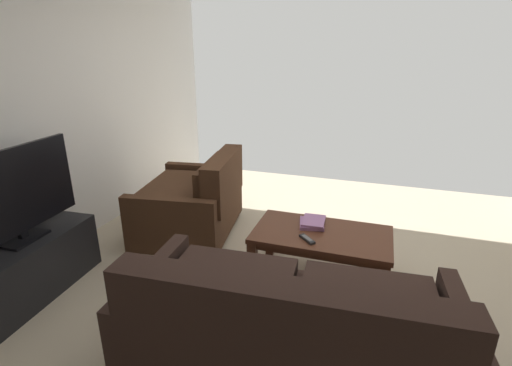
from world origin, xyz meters
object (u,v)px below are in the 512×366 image
at_px(tv_remote, 307,239).
at_px(tv_stand, 30,267).
at_px(book_stack, 312,222).
at_px(loveseat_near, 195,201).
at_px(flat_tv, 13,195).
at_px(coffee_table, 321,240).
at_px(sofa_main, 289,333).

bearing_deg(tv_remote, tv_stand, 20.05).
height_order(tv_stand, tv_remote, tv_stand).
bearing_deg(tv_stand, tv_remote, -159.95).
bearing_deg(book_stack, loveseat_near, -13.51).
bearing_deg(tv_remote, flat_tv, 20.04).
bearing_deg(tv_stand, coffee_table, -156.76).
relative_size(loveseat_near, tv_remote, 8.64).
bearing_deg(tv_stand, loveseat_near, -119.66).
distance_m(loveseat_near, coffee_table, 1.40).
relative_size(coffee_table, tv_stand, 1.01).
bearing_deg(sofa_main, loveseat_near, -48.57).
relative_size(coffee_table, flat_tv, 0.99).
bearing_deg(sofa_main, tv_remote, -84.48).
relative_size(sofa_main, coffee_table, 1.70).
height_order(coffee_table, tv_remote, tv_remote).
xyz_separation_m(sofa_main, loveseat_near, (1.35, -1.53, -0.01)).
relative_size(loveseat_near, coffee_table, 1.15).
height_order(loveseat_near, book_stack, loveseat_near).
xyz_separation_m(tv_stand, flat_tv, (-0.00, -0.00, 0.60)).
relative_size(sofa_main, tv_remote, 12.78).
xyz_separation_m(coffee_table, tv_remote, (0.08, 0.17, 0.08)).
xyz_separation_m(tv_stand, book_stack, (-1.99, -1.01, 0.22)).
xyz_separation_m(sofa_main, book_stack, (0.10, -1.23, 0.08)).
distance_m(sofa_main, flat_tv, 2.16).
bearing_deg(sofa_main, tv_stand, -6.04).
distance_m(coffee_table, tv_stand, 2.28).
xyz_separation_m(sofa_main, flat_tv, (2.10, -0.22, 0.46)).
bearing_deg(coffee_table, loveseat_near, -17.05).
height_order(coffee_table, flat_tv, flat_tv).
relative_size(coffee_table, tv_remote, 7.52).
bearing_deg(flat_tv, tv_stand, 29.70).
bearing_deg(book_stack, tv_remote, 91.89).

